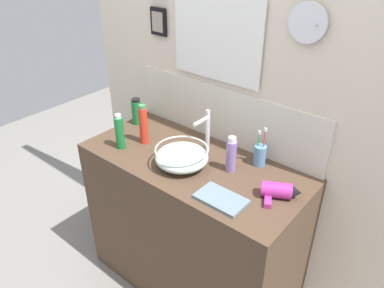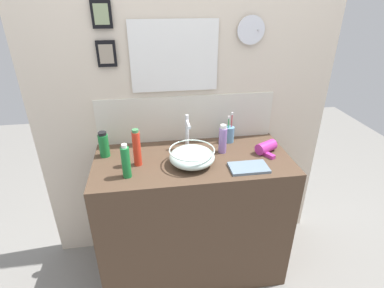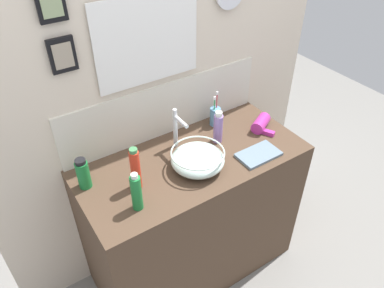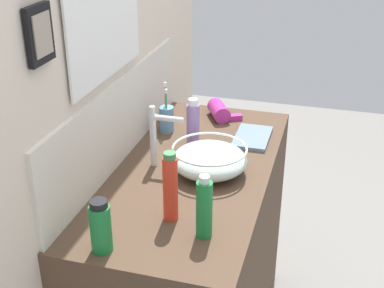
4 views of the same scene
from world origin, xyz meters
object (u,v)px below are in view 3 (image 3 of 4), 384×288
(lotion_bottle, at_px, (136,169))
(shampoo_bottle, at_px, (83,174))
(faucet, at_px, (177,127))
(soap_dispenser, at_px, (218,128))
(toothbrush_cup, at_px, (215,116))
(spray_bottle, at_px, (136,192))
(hand_towel, at_px, (259,154))
(glass_bowl_sink, at_px, (198,159))
(hair_drier, at_px, (262,122))

(lotion_bottle, distance_m, shampoo_bottle, 0.25)
(faucet, xyz_separation_m, soap_dispenser, (0.21, -0.07, -0.05))
(toothbrush_cup, distance_m, spray_bottle, 0.75)
(toothbrush_cup, distance_m, lotion_bottle, 0.65)
(spray_bottle, relative_size, hand_towel, 0.90)
(glass_bowl_sink, distance_m, faucet, 0.21)
(toothbrush_cup, bearing_deg, glass_bowl_sink, -138.93)
(hair_drier, xyz_separation_m, shampoo_bottle, (-1.02, 0.10, 0.04))
(toothbrush_cup, height_order, shampoo_bottle, toothbrush_cup)
(spray_bottle, height_order, shampoo_bottle, spray_bottle)
(glass_bowl_sink, height_order, faucet, faucet)
(spray_bottle, xyz_separation_m, hand_towel, (0.69, -0.02, -0.09))
(shampoo_bottle, bearing_deg, glass_bowl_sink, -19.18)
(toothbrush_cup, height_order, soap_dispenser, toothbrush_cup)
(spray_bottle, height_order, hand_towel, spray_bottle)
(soap_dispenser, bearing_deg, shampoo_bottle, 175.37)
(soap_dispenser, xyz_separation_m, hand_towel, (0.10, -0.22, -0.08))
(toothbrush_cup, bearing_deg, lotion_bottle, -160.61)
(glass_bowl_sink, distance_m, hand_towel, 0.34)
(lotion_bottle, bearing_deg, faucet, 25.72)
(glass_bowl_sink, height_order, hair_drier, glass_bowl_sink)
(lotion_bottle, distance_m, spray_bottle, 0.14)
(hair_drier, bearing_deg, soap_dispenser, 172.57)
(lotion_bottle, xyz_separation_m, soap_dispenser, (0.53, 0.08, -0.02))
(glass_bowl_sink, relative_size, hair_drier, 1.44)
(faucet, bearing_deg, lotion_bottle, -154.28)
(lotion_bottle, bearing_deg, hair_drier, 2.86)
(spray_bottle, height_order, soap_dispenser, spray_bottle)
(spray_bottle, bearing_deg, hair_drier, 10.47)
(toothbrush_cup, xyz_separation_m, soap_dispenser, (-0.08, -0.14, 0.03))
(glass_bowl_sink, xyz_separation_m, spray_bottle, (-0.37, -0.08, 0.04))
(glass_bowl_sink, relative_size, faucet, 1.16)
(faucet, relative_size, hand_towel, 1.04)
(hair_drier, distance_m, shampoo_bottle, 1.03)
(faucet, relative_size, lotion_bottle, 1.02)
(hair_drier, height_order, soap_dispenser, soap_dispenser)
(faucet, xyz_separation_m, spray_bottle, (-0.37, -0.27, -0.04))
(glass_bowl_sink, height_order, shampoo_bottle, shampoo_bottle)
(glass_bowl_sink, bearing_deg, hair_drier, 9.46)
(toothbrush_cup, distance_m, soap_dispenser, 0.16)
(spray_bottle, distance_m, soap_dispenser, 0.62)
(faucet, distance_m, spray_bottle, 0.46)
(shampoo_bottle, relative_size, hand_towel, 0.73)
(faucet, height_order, toothbrush_cup, faucet)
(hair_drier, height_order, lotion_bottle, lotion_bottle)
(toothbrush_cup, height_order, lotion_bottle, lotion_bottle)
(glass_bowl_sink, bearing_deg, spray_bottle, -168.19)
(hair_drier, height_order, spray_bottle, spray_bottle)
(spray_bottle, distance_m, shampoo_bottle, 0.30)
(hair_drier, relative_size, shampoo_bottle, 1.15)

